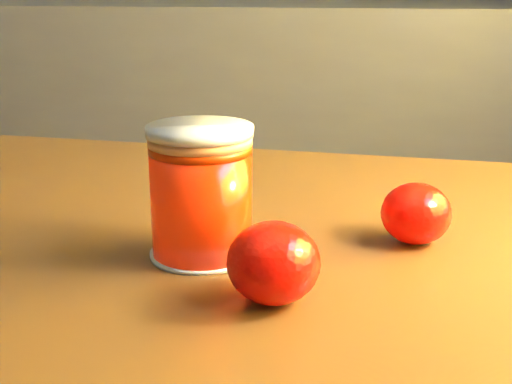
# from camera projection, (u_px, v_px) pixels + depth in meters

# --- Properties ---
(kitchen_counter) EXTENTS (3.15, 0.60, 0.90)m
(kitchen_counter) POSITION_uv_depth(u_px,v_px,m) (16.00, 148.00, 2.26)
(kitchen_counter) COLOR #4C4B50
(kitchen_counter) RESTS_ON ground
(table) EXTENTS (1.05, 0.78, 0.75)m
(table) POSITION_uv_depth(u_px,v_px,m) (278.00, 337.00, 0.68)
(table) COLOR brown
(table) RESTS_ON ground
(juice_glass) EXTENTS (0.09, 0.09, 0.11)m
(juice_glass) POSITION_uv_depth(u_px,v_px,m) (201.00, 193.00, 0.61)
(juice_glass) COLOR #F62204
(juice_glass) RESTS_ON table
(orange_front) EXTENTS (0.08, 0.08, 0.06)m
(orange_front) POSITION_uv_depth(u_px,v_px,m) (273.00, 263.00, 0.53)
(orange_front) COLOR #F71204
(orange_front) RESTS_ON table
(orange_back) EXTENTS (0.07, 0.07, 0.06)m
(orange_back) POSITION_uv_depth(u_px,v_px,m) (416.00, 213.00, 0.64)
(orange_back) COLOR #F71204
(orange_back) RESTS_ON table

